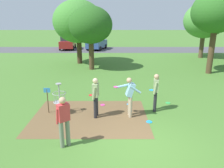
% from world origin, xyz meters
% --- Properties ---
extents(ground_plane, '(160.00, 160.00, 0.00)m').
position_xyz_m(ground_plane, '(0.00, 0.00, 0.00)').
color(ground_plane, '#47752D').
extents(dirt_tee_pad, '(4.84, 3.62, 0.01)m').
position_xyz_m(dirt_tee_pad, '(-1.85, 2.35, 0.00)').
color(dirt_tee_pad, brown).
rests_on(dirt_tee_pad, ground).
extents(disc_golf_basket, '(0.98, 0.58, 1.39)m').
position_xyz_m(disc_golf_basket, '(-3.25, 2.66, 0.75)').
color(disc_golf_basket, '#9E9EA3').
rests_on(disc_golf_basket, ground).
extents(player_foreground_watching, '(0.47, 0.45, 1.71)m').
position_xyz_m(player_foreground_watching, '(-2.45, 0.12, 0.97)').
color(player_foreground_watching, slate).
rests_on(player_foreground_watching, ground).
extents(player_throwing, '(0.43, 0.49, 1.71)m').
position_xyz_m(player_throwing, '(-1.60, 2.33, 0.97)').
color(player_throwing, '#232328').
rests_on(player_throwing, ground).
extents(player_waiting_left, '(1.14, 0.43, 1.71)m').
position_xyz_m(player_waiting_left, '(-0.17, 2.39, 0.99)').
color(player_waiting_left, tan).
rests_on(player_waiting_left, ground).
extents(player_waiting_right, '(0.43, 0.49, 1.71)m').
position_xyz_m(player_waiting_right, '(1.02, 2.98, 0.97)').
color(player_waiting_right, '#232328').
rests_on(player_waiting_right, ground).
extents(frisbee_near_basket, '(0.23, 0.23, 0.02)m').
position_xyz_m(frisbee_near_basket, '(-1.37, 3.62, 0.01)').
color(frisbee_near_basket, '#E53D99').
rests_on(frisbee_near_basket, ground).
extents(frisbee_by_tee, '(0.22, 0.22, 0.02)m').
position_xyz_m(frisbee_by_tee, '(-0.08, 3.70, 0.01)').
color(frisbee_by_tee, '#1E93DB').
rests_on(frisbee_by_tee, ground).
extents(frisbee_mid_grass, '(0.24, 0.24, 0.02)m').
position_xyz_m(frisbee_mid_grass, '(0.59, 1.83, 0.01)').
color(frisbee_mid_grass, '#1E93DB').
rests_on(frisbee_mid_grass, ground).
extents(frisbee_far_left, '(0.24, 0.24, 0.02)m').
position_xyz_m(frisbee_far_left, '(1.86, 3.87, 0.01)').
color(frisbee_far_left, green).
rests_on(frisbee_far_left, ground).
extents(tree_near_left, '(4.27, 4.27, 5.70)m').
position_xyz_m(tree_near_left, '(8.66, 17.03, 3.87)').
color(tree_near_left, brown).
rests_on(tree_near_left, ground).
extents(tree_near_right, '(3.53, 3.53, 6.00)m').
position_xyz_m(tree_near_right, '(6.53, 10.05, 4.46)').
color(tree_near_right, '#4C3823').
rests_on(tree_near_right, ground).
extents(tree_mid_left, '(4.46, 4.46, 5.69)m').
position_xyz_m(tree_mid_left, '(-3.96, 13.93, 3.78)').
color(tree_mid_left, '#422D1E').
rests_on(tree_mid_left, ground).
extents(tree_mid_right, '(3.44, 3.44, 5.02)m').
position_xyz_m(tree_mid_right, '(-2.60, 11.41, 3.54)').
color(tree_mid_right, '#4C3823').
rests_on(tree_mid_right, ground).
extents(parking_lot_strip, '(36.00, 6.00, 0.01)m').
position_xyz_m(parking_lot_strip, '(0.00, 23.42, 0.00)').
color(parking_lot_strip, '#4C4C51').
rests_on(parking_lot_strip, ground).
extents(parked_car_leftmost, '(2.21, 4.32, 1.84)m').
position_xyz_m(parked_car_leftmost, '(-7.05, 23.92, 0.92)').
color(parked_car_leftmost, maroon).
rests_on(parked_car_leftmost, ground).
extents(parked_car_center_left, '(2.78, 4.51, 1.84)m').
position_xyz_m(parked_car_center_left, '(-3.00, 23.64, 0.92)').
color(parked_car_center_left, '#2D4784').
rests_on(parked_car_center_left, ground).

